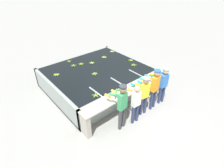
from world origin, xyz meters
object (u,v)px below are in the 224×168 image
at_px(banana_bunch_floating_3, 74,65).
at_px(banana_bunch_floating_9, 104,57).
at_px(worker_1, 135,101).
at_px(knife_0, 116,97).
at_px(banana_bunch_floating_7, 131,60).
at_px(banana_bunch_floating_10, 92,63).
at_px(banana_bunch_floating_6, 134,65).
at_px(worker_2, 144,93).
at_px(banana_bunch_ledge_1, 162,75).
at_px(banana_bunch_floating_1, 112,51).
at_px(banana_bunch_floating_5, 81,64).
at_px(worker_3, 154,86).
at_px(worker_4, 163,83).
at_px(banana_bunch_floating_4, 69,61).
at_px(banana_bunch_floating_2, 96,95).
at_px(worker_0, 122,103).
at_px(banana_bunch_floating_0, 95,74).
at_px(banana_bunch_ledge_0, 126,90).
at_px(banana_bunch_floating_8, 56,75).

relative_size(banana_bunch_floating_3, banana_bunch_floating_9, 0.99).
xyz_separation_m(worker_1, knife_0, (-0.34, 0.61, 0.01)).
bearing_deg(worker_1, banana_bunch_floating_7, 46.73).
bearing_deg(banana_bunch_floating_10, banana_bunch_floating_6, -46.91).
height_order(worker_2, banana_bunch_floating_9, worker_2).
distance_m(worker_2, banana_bunch_ledge_1, 1.65).
height_order(banana_bunch_floating_9, banana_bunch_floating_10, same).
xyz_separation_m(banana_bunch_floating_1, banana_bunch_floating_5, (-2.12, -0.20, 0.00)).
xyz_separation_m(banana_bunch_floating_7, banana_bunch_ledge_1, (-0.05, -1.86, 0.00)).
distance_m(worker_1, worker_3, 1.11).
height_order(banana_bunch_floating_3, banana_bunch_floating_5, same).
distance_m(banana_bunch_floating_3, knife_0, 3.08).
height_order(worker_1, worker_4, worker_4).
height_order(worker_2, banana_bunch_ledge_1, worker_2).
bearing_deg(banana_bunch_floating_4, banana_bunch_floating_3, -96.25).
relative_size(banana_bunch_floating_7, banana_bunch_floating_9, 0.98).
height_order(banana_bunch_floating_2, banana_bunch_ledge_1, banana_bunch_ledge_1).
relative_size(worker_0, banana_bunch_floating_4, 6.26).
distance_m(banana_bunch_floating_0, banana_bunch_floating_6, 1.96).
relative_size(worker_1, banana_bunch_floating_0, 5.57).
relative_size(banana_bunch_floating_5, banana_bunch_ledge_1, 1.00).
bearing_deg(banana_bunch_ledge_1, banana_bunch_ledge_0, 174.93).
height_order(worker_1, banana_bunch_floating_10, worker_1).
relative_size(banana_bunch_floating_0, banana_bunch_floating_10, 1.00).
bearing_deg(banana_bunch_floating_2, banana_bunch_floating_8, 99.94).
height_order(banana_bunch_floating_4, banana_bunch_floating_9, same).
bearing_deg(worker_4, banana_bunch_ledge_0, 158.05).
distance_m(banana_bunch_floating_2, banana_bunch_floating_9, 3.27).
bearing_deg(worker_0, banana_bunch_floating_3, 85.08).
height_order(banana_bunch_floating_3, banana_bunch_floating_8, same).
xyz_separation_m(worker_2, banana_bunch_floating_1, (1.67, 3.71, -0.03)).
height_order(worker_3, banana_bunch_floating_2, worker_3).
bearing_deg(banana_bunch_floating_0, banana_bunch_floating_2, -124.71).
bearing_deg(banana_bunch_floating_3, knife_0, -91.71).
height_order(banana_bunch_floating_7, banana_bunch_floating_8, same).
distance_m(worker_4, banana_bunch_floating_6, 1.86).
height_order(worker_2, banana_bunch_floating_0, worker_2).
xyz_separation_m(banana_bunch_floating_1, knife_0, (-2.57, -3.19, -0.01)).
xyz_separation_m(banana_bunch_floating_5, knife_0, (-0.45, -2.99, -0.01)).
bearing_deg(banana_bunch_floating_7, banana_bunch_floating_5, 149.03).
bearing_deg(banana_bunch_floating_2, banana_bunch_floating_9, 46.19).
bearing_deg(banana_bunch_floating_10, banana_bunch_floating_4, 131.65).
bearing_deg(banana_bunch_floating_1, worker_0, -126.90).
height_order(worker_3, banana_bunch_floating_9, worker_3).
bearing_deg(banana_bunch_floating_7, banana_bunch_floating_9, 124.03).
distance_m(worker_3, banana_bunch_floating_7, 2.54).
height_order(worker_1, banana_bunch_floating_5, worker_1).
bearing_deg(worker_3, banana_bunch_floating_4, 107.20).
relative_size(worker_3, banana_bunch_floating_2, 6.22).
xyz_separation_m(worker_0, banana_bunch_floating_3, (0.31, 3.60, -0.14)).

